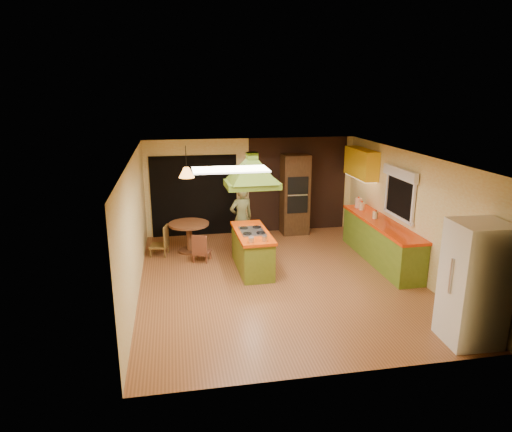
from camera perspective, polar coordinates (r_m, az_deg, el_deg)
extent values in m
plane|color=#9A5A32|center=(9.34, 2.85, -7.89)|extent=(6.50, 6.50, 0.00)
plane|color=beige|center=(12.00, -0.58, 3.75)|extent=(5.50, 0.00, 5.50)
plane|color=beige|center=(5.99, 10.13, -9.07)|extent=(5.50, 0.00, 5.50)
plane|color=beige|center=(8.72, -14.92, -1.39)|extent=(0.00, 6.50, 6.50)
plane|color=beige|center=(9.89, 18.67, 0.31)|extent=(0.00, 6.50, 6.50)
plane|color=silver|center=(8.65, 3.08, 7.47)|extent=(6.50, 6.50, 0.00)
cube|color=#381E14|center=(12.25, 5.22, 3.94)|extent=(2.64, 0.03, 2.50)
cube|color=black|center=(11.87, -7.72, 2.49)|extent=(2.20, 0.03, 2.10)
cube|color=olive|center=(10.50, 15.29, -3.22)|extent=(0.58, 3.00, 0.86)
cube|color=#E53807|center=(10.36, 15.47, -0.82)|extent=(0.62, 3.05, 0.06)
cube|color=yellow|center=(11.61, 13.01, 6.45)|extent=(0.34, 1.40, 0.70)
cube|color=black|center=(10.15, 17.60, 2.53)|extent=(0.03, 1.16, 0.96)
cube|color=white|center=(10.03, 17.56, 5.13)|extent=(0.10, 1.35, 0.22)
cube|color=white|center=(7.29, -3.23, 5.81)|extent=(1.20, 0.60, 0.03)
cube|color=olive|center=(9.67, -0.48, -4.51)|extent=(0.66, 1.63, 0.79)
cube|color=#D43E07|center=(9.53, -0.48, -2.12)|extent=(0.72, 1.70, 0.06)
cube|color=silver|center=(9.52, -0.48, -1.90)|extent=(0.50, 0.72, 0.02)
cube|color=#516C1B|center=(9.27, -0.50, 3.97)|extent=(1.09, 0.80, 0.13)
pyramid|color=#516C1B|center=(9.18, -0.51, 7.09)|extent=(1.09, 0.80, 0.45)
cube|color=#516C1B|center=(9.17, -0.51, 7.54)|extent=(0.22, 0.22, 0.14)
imported|color=#4C4C28|center=(10.66, -1.84, -0.32)|extent=(0.67, 0.53, 1.59)
cube|color=white|center=(7.55, 25.66, -7.62)|extent=(0.81, 0.77, 1.89)
cube|color=#462B16|center=(11.99, 4.86, 2.70)|extent=(0.70, 0.59, 2.10)
cube|color=black|center=(11.65, 5.27, 3.81)|extent=(0.54, 0.03, 0.45)
cube|color=black|center=(11.76, 5.21, 1.43)|extent=(0.54, 0.03, 0.45)
cylinder|color=brown|center=(10.73, -8.41, -1.00)|extent=(0.94, 0.94, 0.05)
cylinder|color=brown|center=(10.83, -8.34, -2.67)|extent=(0.14, 0.14, 0.66)
cylinder|color=brown|center=(10.93, -8.27, -4.30)|extent=(0.53, 0.53, 0.05)
cone|color=#FF9E3F|center=(10.45, -8.67, 5.41)|extent=(0.42, 0.42, 0.23)
cylinder|color=beige|center=(11.38, 12.68, 1.59)|extent=(0.17, 0.17, 0.23)
cylinder|color=#F1E5C2|center=(11.20, 13.08, 1.20)|extent=(0.13, 0.13, 0.18)
cylinder|color=beige|center=(10.53, 14.69, 0.12)|extent=(0.13, 0.13, 0.16)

